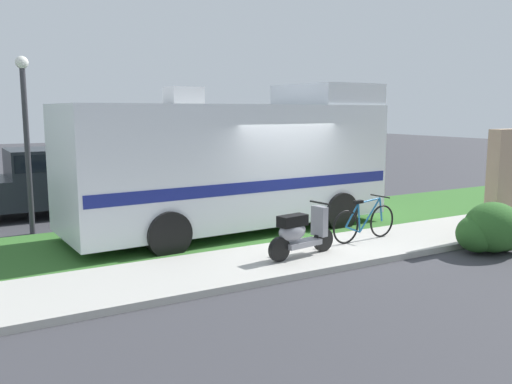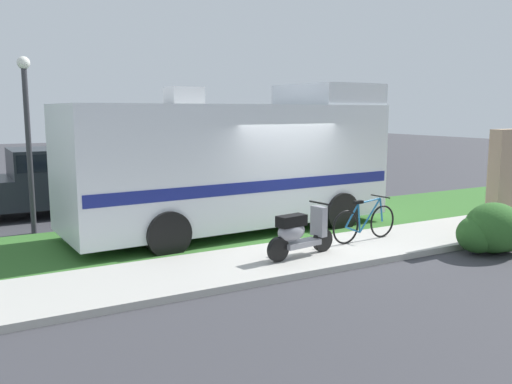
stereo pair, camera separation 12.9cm
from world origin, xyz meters
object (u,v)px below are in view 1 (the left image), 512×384
motorhome_rv (234,162)px  pickup_truck_far (173,162)px  bottle_green (482,221)px  pickup_truck_near (21,181)px  bicycle (364,222)px  street_lamp_post (26,127)px  scooter (300,232)px

motorhome_rv → pickup_truck_far: 7.91m
bottle_green → pickup_truck_near: bearing=141.8°
bicycle → street_lamp_post: (-5.79, 4.61, 1.91)m
pickup_truck_near → pickup_truck_far: 6.45m
bicycle → street_lamp_post: size_ratio=0.44×
street_lamp_post → scooter: bearing=-51.7°
bicycle → bottle_green: (3.37, -0.26, -0.29)m
motorhome_rv → scooter: (-0.14, -2.83, -1.04)m
pickup_truck_near → bottle_green: bearing=-38.2°
scooter → pickup_truck_near: size_ratio=0.29×
bottle_green → street_lamp_post: street_lamp_post is taller
pickup_truck_near → pickup_truck_far: size_ratio=1.01×
pickup_truck_far → bottle_green: bearing=-71.2°
pickup_truck_near → pickup_truck_far: pickup_truck_near is taller
bottle_green → street_lamp_post: size_ratio=0.06×
pickup_truck_far → scooter: bearing=-99.1°
motorhome_rv → bottle_green: (5.10, -2.72, -1.40)m
scooter → street_lamp_post: size_ratio=0.39×
scooter → pickup_truck_near: pickup_truck_near is taller
pickup_truck_far → bottle_green: pickup_truck_far is taller
motorhome_rv → scooter: size_ratio=4.81×
pickup_truck_far → bottle_green: 11.06m
scooter → pickup_truck_far: size_ratio=0.29×
pickup_truck_near → street_lamp_post: size_ratio=1.35×
pickup_truck_near → bottle_green: 11.60m
scooter → motorhome_rv: bearing=87.2°
motorhome_rv → street_lamp_post: size_ratio=1.89×
scooter → bottle_green: size_ratio=6.87×
motorhome_rv → bicycle: 3.21m
scooter → bicycle: size_ratio=0.90×
motorhome_rv → pickup_truck_near: 6.00m
scooter → pickup_truck_near: (-3.85, 7.26, 0.37)m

